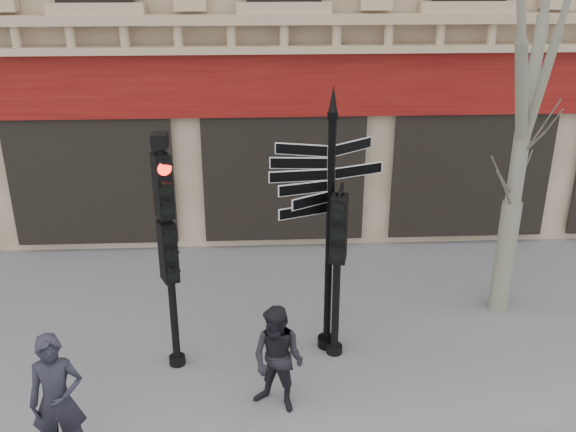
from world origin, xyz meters
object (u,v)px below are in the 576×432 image
fingerpost (331,181)px  traffic_signal_main (167,227)px  traffic_signal_secondary (338,246)px  pedestrian_a (57,401)px  pedestrian_b (278,360)px

fingerpost → traffic_signal_main: fingerpost is taller
fingerpost → traffic_signal_secondary: bearing=-71.1°
traffic_signal_main → traffic_signal_secondary: bearing=-20.8°
fingerpost → pedestrian_a: 4.75m
fingerpost → traffic_signal_main: 2.50m
traffic_signal_secondary → fingerpost: bearing=132.6°
fingerpost → traffic_signal_secondary: fingerpost is taller
traffic_signal_secondary → pedestrian_b: bearing=-113.4°
fingerpost → traffic_signal_secondary: size_ratio=1.57×
traffic_signal_main → pedestrian_a: size_ratio=2.04×
pedestrian_a → traffic_signal_secondary: bearing=21.5°
traffic_signal_main → traffic_signal_secondary: 2.57m
traffic_signal_main → traffic_signal_secondary: size_ratio=1.37×
traffic_signal_main → pedestrian_b: (1.56, -1.11, -1.57)m
fingerpost → traffic_signal_main: (-2.41, -0.37, -0.53)m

